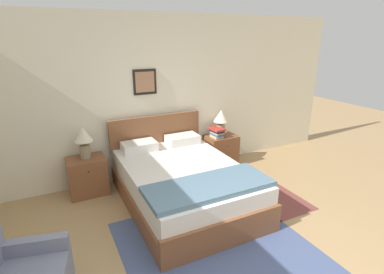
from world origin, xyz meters
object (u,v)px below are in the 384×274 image
nightstand_by_door (221,151)px  table_lamp_near_window (83,138)px  nightstand_near_window (88,176)px  table_lamp_by_door (221,119)px  bed (183,183)px

nightstand_by_door → table_lamp_near_window: size_ratio=1.22×
nightstand_near_window → table_lamp_near_window: (0.01, 0.03, 0.58)m
nightstand_near_window → table_lamp_by_door: 2.39m
nightstand_near_window → table_lamp_by_door: bearing=0.7°
table_lamp_by_door → nightstand_near_window: bearing=-179.3°
nightstand_by_door → table_lamp_near_window: table_lamp_near_window is taller
nightstand_near_window → nightstand_by_door: same height
nightstand_near_window → nightstand_by_door: (2.32, 0.00, 0.00)m
bed → table_lamp_near_window: bed is taller
bed → table_lamp_near_window: bearing=141.5°
bed → nightstand_by_door: bed is taller
bed → nightstand_near_window: (-1.16, 0.89, -0.03)m
bed → nightstand_near_window: 1.46m
bed → nightstand_near_window: bed is taller
nightstand_near_window → table_lamp_by_door: (2.32, 0.03, 0.58)m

